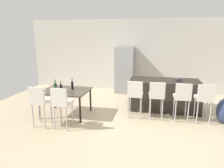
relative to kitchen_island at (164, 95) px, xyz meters
name	(u,v)px	position (x,y,z in m)	size (l,w,h in m)	color
ground_plane	(143,115)	(-0.59, -0.62, -0.46)	(10.00, 10.00, 0.00)	#C6B28E
back_wall	(148,56)	(-0.59, 2.13, 0.99)	(10.00, 0.12, 2.90)	beige
kitchen_island	(164,95)	(0.00, 0.00, 0.00)	(2.10, 0.95, 0.92)	black
bar_chair_left	(135,93)	(-0.80, -0.86, 0.24)	(0.40, 0.40, 1.05)	silver
bar_chair_middle	(157,94)	(-0.23, -0.86, 0.24)	(0.43, 0.43, 1.05)	silver
bar_chair_right	(182,96)	(0.43, -0.86, 0.24)	(0.42, 0.42, 1.05)	silver
bar_chair_far	(204,97)	(0.97, -0.86, 0.24)	(0.42, 0.42, 1.05)	silver
dining_table	(66,92)	(-2.75, -1.08, 0.22)	(1.29, 1.00, 0.74)	#4C4238
dining_chair_near	(40,100)	(-3.04, -1.94, 0.24)	(0.41, 0.41, 1.05)	silver
dining_chair_far	(61,102)	(-2.46, -1.94, 0.24)	(0.42, 0.42, 1.05)	silver
wine_bottle_right	(72,85)	(-2.59, -0.98, 0.40)	(0.07, 0.07, 0.32)	black
wine_bottle_far	(61,88)	(-2.73, -1.39, 0.41)	(0.06, 0.06, 0.32)	black
wine_bottle_near	(55,88)	(-2.91, -1.35, 0.41)	(0.08, 0.08, 0.35)	#194723
wine_glass_left	(45,89)	(-3.15, -1.47, 0.40)	(0.07, 0.07, 0.17)	silver
refrigerator	(125,70)	(-1.48, 1.69, 0.46)	(0.72, 0.68, 1.84)	#939699
fruit_bowl	(177,80)	(0.36, -0.01, 0.50)	(0.21, 0.21, 0.07)	#333338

